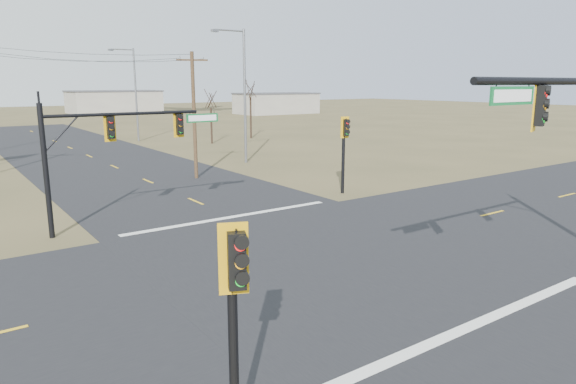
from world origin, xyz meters
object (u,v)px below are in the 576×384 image
object	(u,v)px
mast_arm_far	(117,137)
streetlight_b	(134,90)
pedestal_signal_sw	(236,289)
pedestal_signal_ne	(345,139)
utility_pole_near	(194,114)
streetlight_a	(242,89)
bare_tree_d	(250,89)
bare_tree_c	(211,98)

from	to	relation	value
mast_arm_far	streetlight_b	world-z (taller)	streetlight_b
pedestal_signal_sw	streetlight_b	bearing A→B (deg)	96.32
mast_arm_far	pedestal_signal_ne	xyz separation A→B (m)	(14.17, -0.43, -0.93)
utility_pole_near	streetlight_a	world-z (taller)	streetlight_a
utility_pole_near	pedestal_signal_ne	bearing A→B (deg)	-62.62
utility_pole_near	bare_tree_d	size ratio (longest dim) A/B	1.18
streetlight_a	bare_tree_d	distance (m)	21.03
streetlight_b	utility_pole_near	bearing A→B (deg)	-123.01
mast_arm_far	bare_tree_c	xyz separation A→B (m)	(20.04, 29.70, 0.78)
pedestal_signal_sw	streetlight_b	xyz separation A→B (m)	(16.85, 54.46, 2.89)
streetlight_b	pedestal_signal_ne	bearing A→B (deg)	-112.02
streetlight_a	bare_tree_d	size ratio (longest dim) A/B	1.47
streetlight_a	utility_pole_near	bearing A→B (deg)	-159.01
mast_arm_far	streetlight_a	world-z (taller)	streetlight_a
streetlight_b	bare_tree_c	size ratio (longest dim) A/B	1.66
utility_pole_near	streetlight_b	xyz separation A→B (m)	(4.90, 27.28, 1.42)
pedestal_signal_ne	streetlight_a	size ratio (longest dim) A/B	0.43
bare_tree_c	mast_arm_far	bearing A→B (deg)	-124.00
utility_pole_near	streetlight_b	distance (m)	27.75
mast_arm_far	pedestal_signal_ne	distance (m)	14.21
streetlight_a	bare_tree_c	distance (m)	15.87
mast_arm_far	bare_tree_c	distance (m)	35.83
streetlight_b	bare_tree_d	world-z (taller)	streetlight_b
mast_arm_far	pedestal_signal_sw	world-z (taller)	mast_arm_far
utility_pole_near	streetlight_a	bearing A→B (deg)	33.82
streetlight_b	bare_tree_d	distance (m)	14.24
streetlight_a	pedestal_signal_sw	bearing A→B (deg)	-133.34
streetlight_a	streetlight_b	bearing A→B (deg)	81.74
streetlight_b	bare_tree_c	distance (m)	10.00
pedestal_signal_ne	pedestal_signal_sw	distance (m)	24.11
bare_tree_c	bare_tree_d	bearing A→B (deg)	19.82
streetlight_b	bare_tree_c	bearing A→B (deg)	-72.85
streetlight_a	bare_tree_d	xyz separation A→B (m)	(11.46, 17.63, -0.16)
utility_pole_near	streetlight_a	xyz separation A→B (m)	(6.72, 4.50, 1.67)
pedestal_signal_sw	utility_pole_near	distance (m)	29.73
utility_pole_near	bare_tree_c	world-z (taller)	utility_pole_near
streetlight_a	bare_tree_d	world-z (taller)	streetlight_a
pedestal_signal_ne	pedestal_signal_sw	bearing A→B (deg)	-117.70
bare_tree_c	bare_tree_d	world-z (taller)	bare_tree_d
mast_arm_far	streetlight_b	bearing A→B (deg)	69.63
mast_arm_far	bare_tree_c	world-z (taller)	bare_tree_c
streetlight_b	pedestal_signal_sw	bearing A→B (deg)	-130.01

